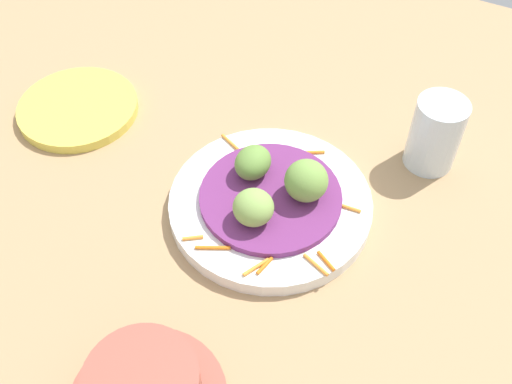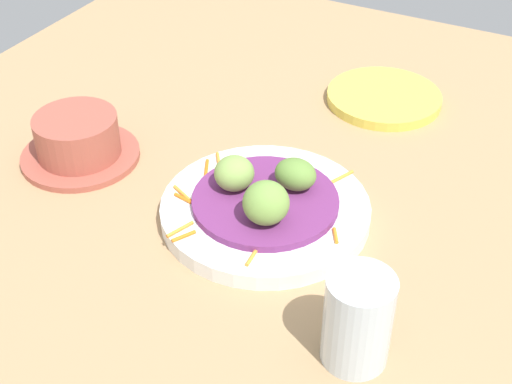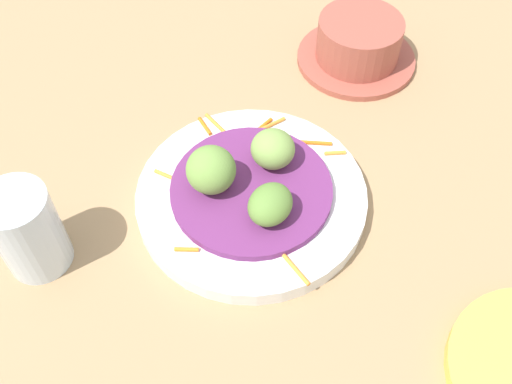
{
  "view_description": "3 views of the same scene",
  "coord_description": "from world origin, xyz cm",
  "px_view_note": "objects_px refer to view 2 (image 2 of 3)",
  "views": [
    {
      "loc": [
        -39.71,
        -23.75,
        56.94
      ],
      "look_at": [
        -0.97,
        -3.59,
        5.42
      ],
      "focal_mm": 42.35,
      "sensor_mm": 36.0,
      "label": 1
    },
    {
      "loc": [
        28.15,
        -61.1,
        53.48
      ],
      "look_at": [
        -1.13,
        -5.01,
        5.16
      ],
      "focal_mm": 50.84,
      "sensor_mm": 36.0,
      "label": 2
    },
    {
      "loc": [
        30.76,
        14.18,
        51.39
      ],
      "look_at": [
        1.18,
        -3.69,
        6.03
      ],
      "focal_mm": 41.73,
      "sensor_mm": 36.0,
      "label": 3
    }
  ],
  "objects_px": {
    "guac_scoop_center": "(266,203)",
    "side_plate_small": "(384,98)",
    "guac_scoop_right": "(295,174)",
    "guac_scoop_left": "(234,173)",
    "main_plate": "(265,210)",
    "water_glass": "(358,320)",
    "terracotta_bowl": "(78,140)"
  },
  "relations": [
    {
      "from": "guac_scoop_right",
      "to": "water_glass",
      "type": "xyz_separation_m",
      "value": [
        0.14,
        -0.17,
        0.0
      ]
    },
    {
      "from": "guac_scoop_left",
      "to": "side_plate_small",
      "type": "height_order",
      "value": "guac_scoop_left"
    },
    {
      "from": "main_plate",
      "to": "guac_scoop_right",
      "type": "xyz_separation_m",
      "value": [
        0.02,
        0.03,
        0.04
      ]
    },
    {
      "from": "guac_scoop_center",
      "to": "water_glass",
      "type": "relative_size",
      "value": 0.53
    },
    {
      "from": "main_plate",
      "to": "guac_scoop_right",
      "type": "distance_m",
      "value": 0.05
    },
    {
      "from": "guac_scoop_center",
      "to": "guac_scoop_right",
      "type": "xyz_separation_m",
      "value": [
        0.0,
        0.07,
        -0.01
      ]
    },
    {
      "from": "main_plate",
      "to": "side_plate_small",
      "type": "relative_size",
      "value": 1.47
    },
    {
      "from": "main_plate",
      "to": "terracotta_bowl",
      "type": "bearing_deg",
      "value": -179.23
    },
    {
      "from": "terracotta_bowl",
      "to": "guac_scoop_left",
      "type": "bearing_deg",
      "value": 1.25
    },
    {
      "from": "terracotta_bowl",
      "to": "main_plate",
      "type": "bearing_deg",
      "value": 0.77
    },
    {
      "from": "guac_scoop_left",
      "to": "water_glass",
      "type": "xyz_separation_m",
      "value": [
        0.2,
        -0.14,
        0.0
      ]
    },
    {
      "from": "main_plate",
      "to": "terracotta_bowl",
      "type": "xyz_separation_m",
      "value": [
        -0.26,
        -0.0,
        0.02
      ]
    },
    {
      "from": "guac_scoop_right",
      "to": "side_plate_small",
      "type": "relative_size",
      "value": 0.3
    },
    {
      "from": "side_plate_small",
      "to": "guac_scoop_right",
      "type": "bearing_deg",
      "value": -92.35
    },
    {
      "from": "water_glass",
      "to": "side_plate_small",
      "type": "bearing_deg",
      "value": 106.24
    },
    {
      "from": "main_plate",
      "to": "guac_scoop_center",
      "type": "bearing_deg",
      "value": -61.88
    },
    {
      "from": "side_plate_small",
      "to": "terracotta_bowl",
      "type": "relative_size",
      "value": 1.08
    },
    {
      "from": "water_glass",
      "to": "main_plate",
      "type": "bearing_deg",
      "value": 139.14
    },
    {
      "from": "guac_scoop_center",
      "to": "terracotta_bowl",
      "type": "distance_m",
      "value": 0.28
    },
    {
      "from": "terracotta_bowl",
      "to": "water_glass",
      "type": "height_order",
      "value": "water_glass"
    },
    {
      "from": "guac_scoop_center",
      "to": "side_plate_small",
      "type": "relative_size",
      "value": 0.31
    },
    {
      "from": "guac_scoop_left",
      "to": "guac_scoop_center",
      "type": "xyz_separation_m",
      "value": [
        0.06,
        -0.04,
        0.0
      ]
    },
    {
      "from": "main_plate",
      "to": "water_glass",
      "type": "height_order",
      "value": "water_glass"
    },
    {
      "from": "guac_scoop_left",
      "to": "water_glass",
      "type": "distance_m",
      "value": 0.24
    },
    {
      "from": "main_plate",
      "to": "guac_scoop_left",
      "type": "height_order",
      "value": "guac_scoop_left"
    },
    {
      "from": "terracotta_bowl",
      "to": "water_glass",
      "type": "relative_size",
      "value": 1.58
    },
    {
      "from": "guac_scoop_left",
      "to": "side_plate_small",
      "type": "relative_size",
      "value": 0.28
    },
    {
      "from": "guac_scoop_right",
      "to": "guac_scoop_left",
      "type": "bearing_deg",
      "value": -151.88
    },
    {
      "from": "guac_scoop_right",
      "to": "main_plate",
      "type": "bearing_deg",
      "value": -121.88
    },
    {
      "from": "main_plate",
      "to": "terracotta_bowl",
      "type": "relative_size",
      "value": 1.59
    },
    {
      "from": "guac_scoop_right",
      "to": "water_glass",
      "type": "height_order",
      "value": "water_glass"
    },
    {
      "from": "guac_scoop_right",
      "to": "water_glass",
      "type": "bearing_deg",
      "value": -50.88
    }
  ]
}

